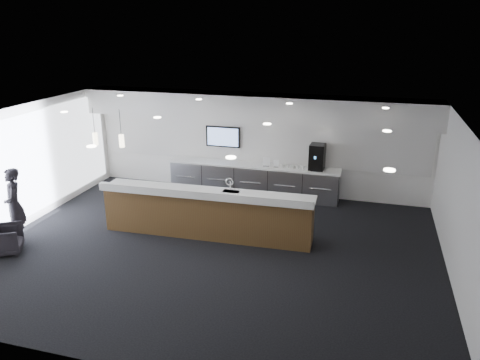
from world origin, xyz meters
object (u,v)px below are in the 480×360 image
(service_counter, at_px, (207,213))
(coffee_machine, at_px, (317,157))
(armchair, at_px, (5,240))
(lounge_guest, at_px, (14,205))

(service_counter, relative_size, coffee_machine, 7.08)
(coffee_machine, distance_m, armchair, 8.11)
(armchair, height_order, lounge_guest, lounge_guest)
(service_counter, xyz_separation_m, coffee_machine, (2.21, 2.99, 0.73))
(coffee_machine, bearing_deg, service_counter, -124.15)
(service_counter, bearing_deg, lounge_guest, -162.91)
(service_counter, xyz_separation_m, lounge_guest, (-4.22, -1.45, 0.30))
(service_counter, xyz_separation_m, armchair, (-4.02, -2.09, -0.26))
(lounge_guest, bearing_deg, coffee_machine, 84.61)
(service_counter, distance_m, coffee_machine, 3.79)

